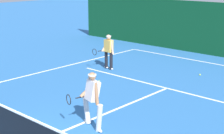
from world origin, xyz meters
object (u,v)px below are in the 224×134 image
at_px(tennis_ball, 99,81).
at_px(tennis_ball_extra, 200,75).
at_px(player_near, 92,98).
at_px(player_far, 108,50).

distance_m(tennis_ball, tennis_ball_extra, 4.32).
bearing_deg(tennis_ball, player_near, -48.14).
distance_m(player_far, tennis_ball_extra, 4.10).
xyz_separation_m(tennis_ball, tennis_ball_extra, (2.51, 3.52, 0.00)).
relative_size(player_far, tennis_ball, 23.64).
xyz_separation_m(player_far, tennis_ball_extra, (3.57, 1.83, -0.82)).
relative_size(player_near, tennis_ball_extra, 24.26).
bearing_deg(player_near, tennis_ball, -31.57).
distance_m(player_near, player_far, 6.23).
bearing_deg(player_far, tennis_ball_extra, -146.90).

